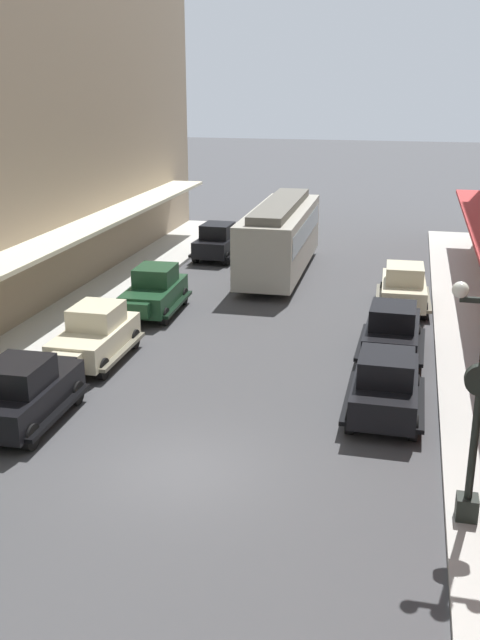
{
  "coord_description": "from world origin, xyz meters",
  "views": [
    {
      "loc": [
        4.81,
        -14.5,
        8.78
      ],
      "look_at": [
        0.0,
        6.0,
        1.8
      ],
      "focal_mm": 40.8,
      "sensor_mm": 36.0,
      "label": 1
    }
  ],
  "objects_px": {
    "parked_car_5": "(95,333)",
    "parked_car_7": "(404,286)",
    "streetcar": "(280,235)",
    "parked_car_3": "(24,391)",
    "parked_car_4": "(219,240)",
    "parked_car_2": "(392,330)",
    "lamp_post_with_clock": "(480,392)",
    "parked_car_1": "(386,383)",
    "parked_car_6": "(154,290)"
  },
  "relations": [
    {
      "from": "parked_car_1",
      "to": "parked_car_5",
      "type": "bearing_deg",
      "value": 168.21
    },
    {
      "from": "parked_car_1",
      "to": "lamp_post_with_clock",
      "type": "distance_m",
      "value": 5.64
    },
    {
      "from": "parked_car_3",
      "to": "parked_car_7",
      "type": "bearing_deg",
      "value": 53.24
    },
    {
      "from": "parked_car_3",
      "to": "streetcar",
      "type": "height_order",
      "value": "streetcar"
    },
    {
      "from": "parked_car_2",
      "to": "lamp_post_with_clock",
      "type": "relative_size",
      "value": 0.83
    },
    {
      "from": "parked_car_4",
      "to": "parked_car_7",
      "type": "height_order",
      "value": "same"
    },
    {
      "from": "parked_car_1",
      "to": "parked_car_2",
      "type": "bearing_deg",
      "value": 89.73
    },
    {
      "from": "parked_car_6",
      "to": "parked_car_7",
      "type": "relative_size",
      "value": 1.0
    },
    {
      "from": "parked_car_6",
      "to": "lamp_post_with_clock",
      "type": "bearing_deg",
      "value": -47.62
    },
    {
      "from": "parked_car_1",
      "to": "lamp_post_with_clock",
      "type": "height_order",
      "value": "lamp_post_with_clock"
    },
    {
      "from": "parked_car_7",
      "to": "lamp_post_with_clock",
      "type": "relative_size",
      "value": 0.83
    },
    {
      "from": "parked_car_7",
      "to": "streetcar",
      "type": "bearing_deg",
      "value": 144.34
    },
    {
      "from": "parked_car_4",
      "to": "parked_car_7",
      "type": "relative_size",
      "value": 1.0
    },
    {
      "from": "lamp_post_with_clock",
      "to": "parked_car_5",
      "type": "bearing_deg",
      "value": 148.65
    },
    {
      "from": "parked_car_2",
      "to": "parked_car_6",
      "type": "height_order",
      "value": "same"
    },
    {
      "from": "parked_car_4",
      "to": "lamp_post_with_clock",
      "type": "bearing_deg",
      "value": -63.09
    },
    {
      "from": "parked_car_6",
      "to": "lamp_post_with_clock",
      "type": "height_order",
      "value": "lamp_post_with_clock"
    },
    {
      "from": "parked_car_3",
      "to": "parked_car_7",
      "type": "height_order",
      "value": "same"
    },
    {
      "from": "parked_car_6",
      "to": "streetcar",
      "type": "xyz_separation_m",
      "value": [
        3.72,
        7.02,
        0.96
      ]
    },
    {
      "from": "parked_car_4",
      "to": "parked_car_5",
      "type": "height_order",
      "value": "same"
    },
    {
      "from": "parked_car_2",
      "to": "parked_car_5",
      "type": "relative_size",
      "value": 1.0
    },
    {
      "from": "parked_car_2",
      "to": "parked_car_3",
      "type": "xyz_separation_m",
      "value": [
        -9.34,
        -7.27,
        0.0
      ]
    },
    {
      "from": "parked_car_2",
      "to": "lamp_post_with_clock",
      "type": "height_order",
      "value": "lamp_post_with_clock"
    },
    {
      "from": "parked_car_1",
      "to": "parked_car_3",
      "type": "bearing_deg",
      "value": -163.74
    },
    {
      "from": "streetcar",
      "to": "parked_car_3",
      "type": "bearing_deg",
      "value": -102.61
    },
    {
      "from": "parked_car_2",
      "to": "parked_car_4",
      "type": "relative_size",
      "value": 1.0
    },
    {
      "from": "parked_car_5",
      "to": "lamp_post_with_clock",
      "type": "distance_m",
      "value": 13.34
    },
    {
      "from": "parked_car_3",
      "to": "parked_car_4",
      "type": "bearing_deg",
      "value": 89.47
    },
    {
      "from": "parked_car_2",
      "to": "streetcar",
      "type": "xyz_separation_m",
      "value": [
        -5.53,
        9.75,
        0.96
      ]
    },
    {
      "from": "parked_car_2",
      "to": "streetcar",
      "type": "relative_size",
      "value": 0.45
    },
    {
      "from": "parked_car_1",
      "to": "parked_car_2",
      "type": "height_order",
      "value": "same"
    },
    {
      "from": "parked_car_2",
      "to": "parked_car_4",
      "type": "height_order",
      "value": "same"
    },
    {
      "from": "parked_car_5",
      "to": "streetcar",
      "type": "height_order",
      "value": "streetcar"
    },
    {
      "from": "parked_car_3",
      "to": "parked_car_4",
      "type": "height_order",
      "value": "same"
    },
    {
      "from": "parked_car_4",
      "to": "lamp_post_with_clock",
      "type": "relative_size",
      "value": 0.83
    },
    {
      "from": "parked_car_2",
      "to": "streetcar",
      "type": "bearing_deg",
      "value": 119.58
    },
    {
      "from": "streetcar",
      "to": "parked_car_7",
      "type": "bearing_deg",
      "value": -35.66
    },
    {
      "from": "parked_car_3",
      "to": "parked_car_7",
      "type": "xyz_separation_m",
      "value": [
        9.61,
        12.86,
        0.0
      ]
    },
    {
      "from": "parked_car_2",
      "to": "lamp_post_with_clock",
      "type": "bearing_deg",
      "value": -78.83
    },
    {
      "from": "parked_car_2",
      "to": "streetcar",
      "type": "height_order",
      "value": "streetcar"
    },
    {
      "from": "parked_car_6",
      "to": "parked_car_2",
      "type": "bearing_deg",
      "value": -16.46
    },
    {
      "from": "parked_car_1",
      "to": "parked_car_3",
      "type": "distance_m",
      "value": 9.71
    },
    {
      "from": "parked_car_5",
      "to": "parked_car_1",
      "type": "bearing_deg",
      "value": -11.79
    },
    {
      "from": "lamp_post_with_clock",
      "to": "parked_car_6",
      "type": "bearing_deg",
      "value": 132.38
    },
    {
      "from": "parked_car_5",
      "to": "parked_car_7",
      "type": "xyz_separation_m",
      "value": [
        9.66,
        8.19,
        0.0
      ]
    },
    {
      "from": "parked_car_3",
      "to": "lamp_post_with_clock",
      "type": "height_order",
      "value": "lamp_post_with_clock"
    },
    {
      "from": "parked_car_4",
      "to": "parked_car_5",
      "type": "relative_size",
      "value": 1.01
    },
    {
      "from": "parked_car_2",
      "to": "parked_car_3",
      "type": "relative_size",
      "value": 1.0
    },
    {
      "from": "parked_car_5",
      "to": "streetcar",
      "type": "distance_m",
      "value": 12.97
    },
    {
      "from": "parked_car_2",
      "to": "streetcar",
      "type": "distance_m",
      "value": 11.25
    }
  ]
}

